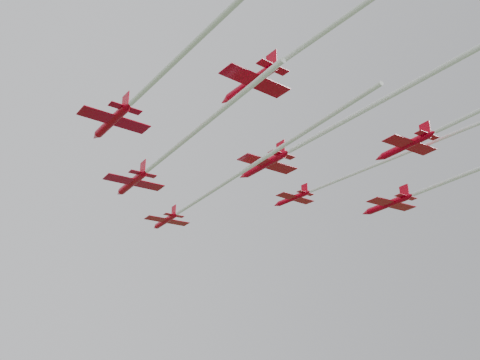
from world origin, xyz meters
name	(u,v)px	position (x,y,z in m)	size (l,w,h in m)	color
jet_lead	(206,195)	(-7.24, 2.42, 55.69)	(11.39, 63.48, 2.60)	red
jet_row2_left	(156,163)	(-18.41, -5.24, 56.45)	(11.04, 47.59, 2.94)	red
jet_row2_right	(354,174)	(14.35, -10.48, 58.52)	(15.78, 56.18, 2.36)	red
jet_row3_left	(146,89)	(-25.92, -26.33, 55.52)	(12.32, 44.51, 2.66)	red
jet_row3_mid	(348,119)	(0.66, -27.77, 57.16)	(16.37, 68.26, 2.93)	red
jet_row3_right	(467,173)	(25.50, -23.80, 55.42)	(11.79, 65.00, 2.87)	red
jet_row4_left	(323,32)	(-10.85, -39.79, 58.75)	(15.08, 52.08, 2.74)	red
jet_row4_right	(461,119)	(14.23, -33.90, 57.19)	(9.84, 44.90, 2.63)	red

